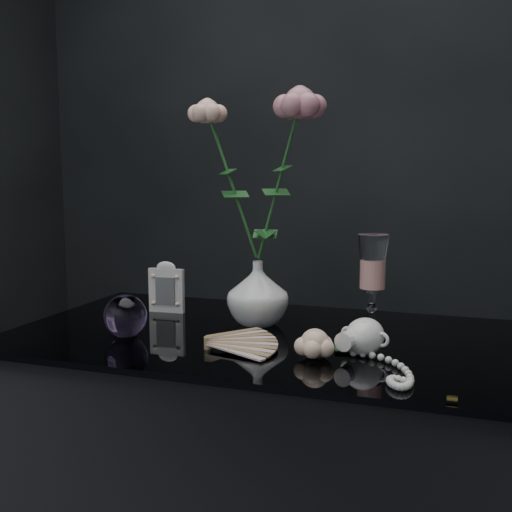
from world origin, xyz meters
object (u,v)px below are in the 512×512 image
(picture_frame, at_px, (166,287))
(vase, at_px, (258,293))
(loose_rose, at_px, (315,344))
(paperweight, at_px, (125,316))
(wine_glass, at_px, (372,286))
(pearl_jar, at_px, (365,335))

(picture_frame, bearing_deg, vase, -12.85)
(loose_rose, bearing_deg, picture_frame, 166.88)
(picture_frame, xyz_separation_m, paperweight, (0.02, -0.23, -0.02))
(wine_glass, xyz_separation_m, pearl_jar, (0.01, -0.13, -0.07))
(wine_glass, relative_size, paperweight, 2.40)
(vase, distance_m, loose_rose, 0.27)
(wine_glass, bearing_deg, vase, 176.39)
(picture_frame, distance_m, pearl_jar, 0.53)
(loose_rose, xyz_separation_m, pearl_jar, (0.08, 0.06, 0.01))
(picture_frame, bearing_deg, wine_glass, -9.56)
(wine_glass, bearing_deg, pearl_jar, -87.42)
(paperweight, height_order, pearl_jar, paperweight)
(picture_frame, bearing_deg, paperweight, -86.42)
(paperweight, bearing_deg, vase, 39.97)
(paperweight, distance_m, pearl_jar, 0.47)
(pearl_jar, bearing_deg, wine_glass, 110.80)
(wine_glass, bearing_deg, picture_frame, 173.12)
(wine_glass, relative_size, pearl_jar, 0.84)
(wine_glass, height_order, pearl_jar, wine_glass)
(pearl_jar, bearing_deg, loose_rose, -126.34)
(vase, bearing_deg, pearl_jar, -29.55)
(picture_frame, xyz_separation_m, loose_rose, (0.42, -0.24, -0.03))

